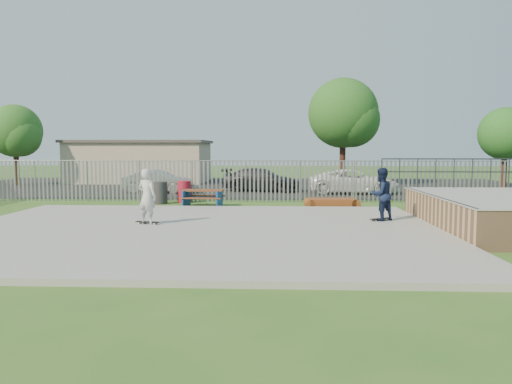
{
  "coord_description": "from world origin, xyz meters",
  "views": [
    {
      "loc": [
        2.55,
        -15.0,
        2.59
      ],
      "look_at": [
        1.81,
        2.0,
        1.1
      ],
      "focal_mm": 35.0,
      "sensor_mm": 36.0,
      "label": 1
    }
  ],
  "objects_px": {
    "car_white": "(354,181)",
    "tree_right": "(505,134)",
    "car_silver": "(158,181)",
    "funbox": "(332,203)",
    "car_dark": "(262,180)",
    "tree_left": "(15,131)",
    "tree_mid": "(343,113)",
    "trash_bin_grey": "(161,193)",
    "skater_white": "(147,196)",
    "trash_bin_red": "(184,192)",
    "skater_navy": "(381,194)",
    "picnic_table": "(203,198)"
  },
  "relations": [
    {
      "from": "trash_bin_red",
      "to": "skater_navy",
      "type": "height_order",
      "value": "skater_navy"
    },
    {
      "from": "car_white",
      "to": "skater_white",
      "type": "xyz_separation_m",
      "value": [
        -8.55,
        -12.74,
        0.33
      ]
    },
    {
      "from": "trash_bin_grey",
      "to": "tree_left",
      "type": "relative_size",
      "value": 0.18
    },
    {
      "from": "trash_bin_grey",
      "to": "tree_mid",
      "type": "relative_size",
      "value": 0.14
    },
    {
      "from": "picnic_table",
      "to": "tree_right",
      "type": "xyz_separation_m",
      "value": [
        18.02,
        11.13,
        3.14
      ]
    },
    {
      "from": "car_dark",
      "to": "skater_navy",
      "type": "distance_m",
      "value": 13.74
    },
    {
      "from": "funbox",
      "to": "tree_mid",
      "type": "bearing_deg",
      "value": 76.65
    },
    {
      "from": "picnic_table",
      "to": "tree_right",
      "type": "distance_m",
      "value": 21.41
    },
    {
      "from": "funbox",
      "to": "skater_white",
      "type": "bearing_deg",
      "value": -141.62
    },
    {
      "from": "trash_bin_red",
      "to": "car_silver",
      "type": "bearing_deg",
      "value": 116.27
    },
    {
      "from": "car_white",
      "to": "tree_left",
      "type": "bearing_deg",
      "value": 79.85
    },
    {
      "from": "car_white",
      "to": "tree_right",
      "type": "height_order",
      "value": "tree_right"
    },
    {
      "from": "picnic_table",
      "to": "tree_left",
      "type": "relative_size",
      "value": 0.33
    },
    {
      "from": "car_white",
      "to": "tree_right",
      "type": "relative_size",
      "value": 0.95
    },
    {
      "from": "car_dark",
      "to": "skater_white",
      "type": "distance_m",
      "value": 14.46
    },
    {
      "from": "car_dark",
      "to": "car_white",
      "type": "xyz_separation_m",
      "value": [
        5.31,
        -1.35,
        0.01
      ]
    },
    {
      "from": "tree_mid",
      "to": "car_dark",
      "type": "bearing_deg",
      "value": -137.19
    },
    {
      "from": "car_white",
      "to": "tree_left",
      "type": "relative_size",
      "value": 0.89
    },
    {
      "from": "funbox",
      "to": "picnic_table",
      "type": "bearing_deg",
      "value": 175.06
    },
    {
      "from": "car_white",
      "to": "tree_right",
      "type": "distance_m",
      "value": 11.64
    },
    {
      "from": "trash_bin_grey",
      "to": "skater_white",
      "type": "bearing_deg",
      "value": -80.03
    },
    {
      "from": "trash_bin_red",
      "to": "trash_bin_grey",
      "type": "bearing_deg",
      "value": -153.72
    },
    {
      "from": "funbox",
      "to": "car_dark",
      "type": "xyz_separation_m",
      "value": [
        -3.34,
        8.06,
        0.51
      ]
    },
    {
      "from": "picnic_table",
      "to": "skater_navy",
      "type": "height_order",
      "value": "skater_navy"
    },
    {
      "from": "trash_bin_grey",
      "to": "tree_right",
      "type": "bearing_deg",
      "value": 26.48
    },
    {
      "from": "picnic_table",
      "to": "funbox",
      "type": "distance_m",
      "value": 5.7
    },
    {
      "from": "picnic_table",
      "to": "skater_white",
      "type": "height_order",
      "value": "skater_white"
    },
    {
      "from": "trash_bin_grey",
      "to": "car_white",
      "type": "relative_size",
      "value": 0.21
    },
    {
      "from": "funbox",
      "to": "trash_bin_red",
      "type": "relative_size",
      "value": 1.95
    },
    {
      "from": "trash_bin_red",
      "to": "trash_bin_grey",
      "type": "relative_size",
      "value": 1.01
    },
    {
      "from": "trash_bin_red",
      "to": "skater_white",
      "type": "height_order",
      "value": "skater_white"
    },
    {
      "from": "trash_bin_red",
      "to": "car_silver",
      "type": "xyz_separation_m",
      "value": [
        -2.5,
        5.07,
        0.16
      ]
    },
    {
      "from": "trash_bin_grey",
      "to": "tree_right",
      "type": "relative_size",
      "value": 0.2
    },
    {
      "from": "tree_right",
      "to": "skater_white",
      "type": "height_order",
      "value": "tree_right"
    },
    {
      "from": "tree_right",
      "to": "car_white",
      "type": "bearing_deg",
      "value": -156.5
    },
    {
      "from": "car_dark",
      "to": "tree_left",
      "type": "relative_size",
      "value": 0.84
    },
    {
      "from": "tree_right",
      "to": "tree_mid",
      "type": "bearing_deg",
      "value": 169.37
    },
    {
      "from": "trash_bin_grey",
      "to": "tree_left",
      "type": "height_order",
      "value": "tree_left"
    },
    {
      "from": "tree_right",
      "to": "trash_bin_grey",
      "type": "bearing_deg",
      "value": -153.52
    },
    {
      "from": "picnic_table",
      "to": "tree_mid",
      "type": "xyz_separation_m",
      "value": [
        7.83,
        13.04,
        4.62
      ]
    },
    {
      "from": "trash_bin_red",
      "to": "car_dark",
      "type": "height_order",
      "value": "car_dark"
    },
    {
      "from": "car_dark",
      "to": "picnic_table",
      "type": "bearing_deg",
      "value": 176.55
    },
    {
      "from": "tree_left",
      "to": "skater_navy",
      "type": "xyz_separation_m",
      "value": [
        21.74,
        -17.15,
        -2.74
      ]
    },
    {
      "from": "trash_bin_red",
      "to": "tree_left",
      "type": "bearing_deg",
      "value": 142.57
    },
    {
      "from": "tree_right",
      "to": "skater_white",
      "type": "xyz_separation_m",
      "value": [
        -18.91,
        -17.24,
        -2.48
      ]
    },
    {
      "from": "car_silver",
      "to": "car_white",
      "type": "height_order",
      "value": "car_white"
    },
    {
      "from": "trash_bin_red",
      "to": "skater_white",
      "type": "distance_m",
      "value": 7.71
    },
    {
      "from": "car_dark",
      "to": "car_white",
      "type": "relative_size",
      "value": 0.95
    },
    {
      "from": "trash_bin_grey",
      "to": "skater_navy",
      "type": "height_order",
      "value": "skater_navy"
    },
    {
      "from": "trash_bin_red",
      "to": "car_white",
      "type": "distance_m",
      "value": 10.15
    }
  ]
}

